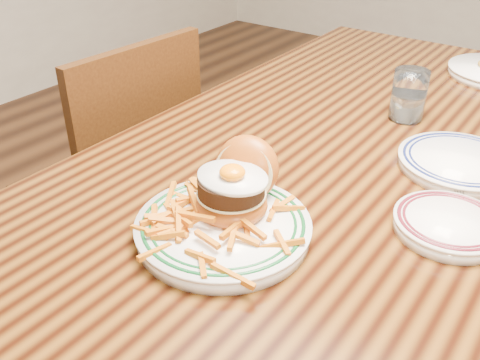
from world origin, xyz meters
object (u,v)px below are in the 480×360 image
Objects in this scene: chair_left at (121,179)px; main_plate at (227,211)px; table at (347,172)px; side_plate at (449,224)px.

main_plate is at bearing -23.30° from chair_left.
table is at bearing 13.42° from chair_left.
chair_left is (-0.64, -0.11, -0.19)m from table.
chair_left reaches higher than table.
side_plate is at bearing -3.33° from chair_left.
side_plate reaches higher than table.
table is 1.80× the size of chair_left.
main_plate is 0.36m from side_plate.
side_plate is (0.28, -0.22, 0.10)m from table.
main_plate reaches higher than side_plate.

